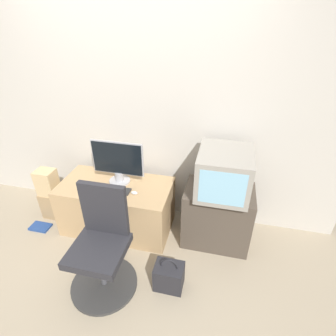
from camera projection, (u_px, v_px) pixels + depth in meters
ground_plane at (96, 299)px, 2.26m from camera, size 12.00×12.00×0.00m
wall_back at (137, 106)px, 2.70m from camera, size 4.40×0.05×2.60m
desk at (117, 206)px, 2.90m from camera, size 1.18×0.60×0.57m
side_stand at (217, 216)px, 2.70m from camera, size 0.68×0.45×0.64m
main_monitor at (118, 162)px, 2.69m from camera, size 0.55×0.22×0.47m
keyboard at (116, 190)px, 2.66m from camera, size 0.31×0.11×0.01m
mouse at (134, 193)px, 2.60m from camera, size 0.07×0.04×0.04m
crt_tv at (224, 173)px, 2.42m from camera, size 0.48×0.54×0.42m
office_chair at (102, 250)px, 2.23m from camera, size 0.59×0.59×0.97m
cardboard_box_lower at (53, 204)px, 3.12m from camera, size 0.23×0.19×0.32m
cardboard_box_upper at (47, 182)px, 2.96m from camera, size 0.21×0.18×0.30m
handbag at (169, 276)px, 2.31m from camera, size 0.25×0.19×0.34m
book at (40, 227)px, 3.00m from camera, size 0.22×0.14×0.02m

